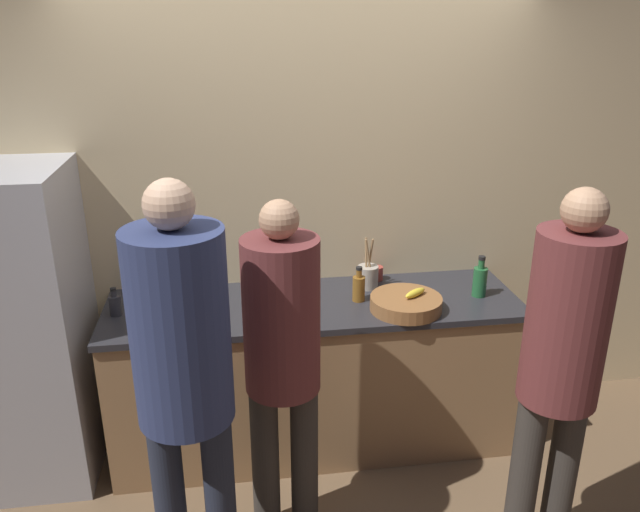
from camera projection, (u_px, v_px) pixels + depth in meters
ground_plane at (324, 481)px, 3.37m from camera, size 14.00×14.00×0.00m
wall_back at (306, 212)px, 3.58m from camera, size 5.20×0.06×2.60m
counter at (314, 371)px, 3.57m from camera, size 2.25×0.71×0.89m
refrigerator at (18, 329)px, 3.21m from camera, size 0.65×0.71×1.68m
person_left at (183, 363)px, 2.36m from camera, size 0.37×0.37×1.83m
person_center at (282, 350)px, 2.72m from camera, size 0.33×0.33×1.66m
person_right at (561, 358)px, 2.56m from camera, size 0.33×0.33×1.75m
fruit_bowl at (406, 303)px, 3.29m from camera, size 0.38×0.38×0.11m
utensil_crock at (368, 276)px, 3.56m from camera, size 0.12×0.12×0.30m
bottle_dark at (115, 304)px, 3.23m from camera, size 0.06×0.06×0.15m
bottle_amber at (359, 287)px, 3.39m from camera, size 0.07×0.07×0.20m
bottle_green at (480, 280)px, 3.44m from camera, size 0.08×0.08×0.23m
cup_red at (377, 273)px, 3.67m from camera, size 0.07×0.07×0.08m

